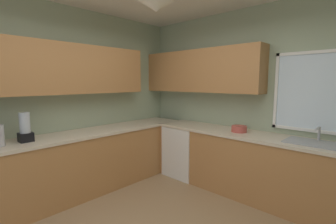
% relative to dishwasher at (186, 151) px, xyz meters
% --- Properties ---
extents(room_shell, '(4.03, 4.09, 2.78)m').
position_rel_dishwasher_xyz_m(room_shell, '(0.62, -1.12, 1.39)').
color(room_shell, '#9EAD8E').
rests_on(room_shell, ground_plane).
extents(counter_run_left, '(0.65, 3.70, 0.90)m').
position_rel_dishwasher_xyz_m(counter_run_left, '(-0.66, -1.64, 0.02)').
color(counter_run_left, '#AD7542').
rests_on(counter_run_left, ground_plane).
extents(counter_run_back, '(3.12, 0.65, 0.90)m').
position_rel_dishwasher_xyz_m(counter_run_back, '(1.20, 0.03, 0.02)').
color(counter_run_back, '#AD7542').
rests_on(counter_run_back, ground_plane).
extents(dishwasher, '(0.60, 0.60, 0.85)m').
position_rel_dishwasher_xyz_m(dishwasher, '(0.00, 0.00, 0.00)').
color(dishwasher, white).
rests_on(dishwasher, ground_plane).
extents(sink_assembly, '(0.64, 0.40, 0.19)m').
position_rel_dishwasher_xyz_m(sink_assembly, '(1.93, 0.04, 0.48)').
color(sink_assembly, '#9EA0A5').
rests_on(sink_assembly, counter_run_back).
extents(bowl, '(0.22, 0.22, 0.09)m').
position_rel_dishwasher_xyz_m(bowl, '(0.97, 0.03, 0.52)').
color(bowl, '#B74C42').
rests_on(bowl, counter_run_back).
extents(blender_appliance, '(0.15, 0.15, 0.36)m').
position_rel_dishwasher_xyz_m(blender_appliance, '(-0.66, -2.28, 0.63)').
color(blender_appliance, black).
rests_on(blender_appliance, counter_run_left).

